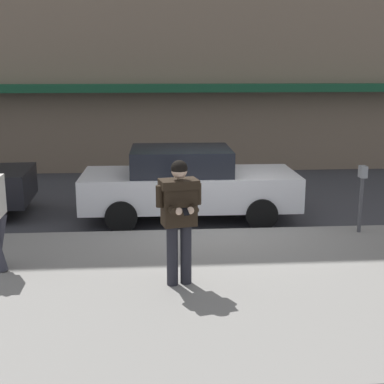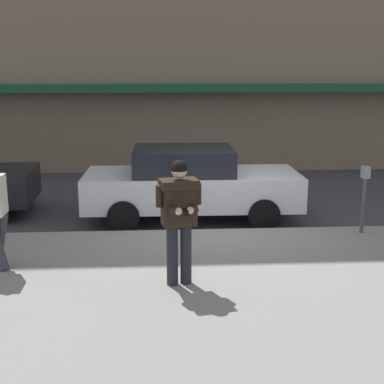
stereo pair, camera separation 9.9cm
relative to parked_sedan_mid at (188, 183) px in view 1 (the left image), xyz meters
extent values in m
plane|color=#3D3D42|center=(0.41, -1.03, -0.79)|extent=(80.00, 80.00, 0.00)
cube|color=gray|center=(1.41, -3.88, -0.72)|extent=(32.00, 5.30, 0.14)
cube|color=silver|center=(1.41, -0.98, -0.79)|extent=(28.00, 0.12, 0.01)
cube|color=#195133|center=(1.41, 5.12, 1.81)|extent=(26.60, 0.70, 0.24)
cylinder|color=black|center=(-4.31, 1.47, -0.47)|extent=(0.65, 0.25, 0.64)
cube|color=silver|center=(0.04, 0.00, -0.12)|extent=(4.52, 1.88, 0.70)
cube|color=black|center=(-0.14, 0.00, 0.49)|extent=(2.09, 1.67, 0.52)
cylinder|color=black|center=(1.45, 0.84, -0.47)|extent=(0.64, 0.23, 0.64)
cylinder|color=black|center=(1.42, -0.87, -0.47)|extent=(0.64, 0.23, 0.64)
cylinder|color=black|center=(-1.34, 0.87, -0.47)|extent=(0.64, 0.23, 0.64)
cylinder|color=black|center=(-1.37, -0.84, -0.47)|extent=(0.64, 0.23, 0.64)
cylinder|color=#23232B|center=(-0.28, -3.86, -0.21)|extent=(0.16, 0.16, 0.88)
cylinder|color=#23232B|center=(-0.48, -3.90, -0.21)|extent=(0.16, 0.16, 0.88)
cube|color=black|center=(-0.38, -3.88, 0.55)|extent=(0.51, 0.39, 0.64)
cube|color=black|center=(-0.38, -3.88, 0.82)|extent=(0.58, 0.44, 0.12)
cylinder|color=black|center=(-0.12, -3.82, 0.66)|extent=(0.11, 0.11, 0.30)
cylinder|color=black|center=(-0.20, -4.00, 0.51)|extent=(0.16, 0.31, 0.10)
sphere|color=beige|center=(-0.24, -4.15, 0.51)|extent=(0.10, 0.10, 0.10)
cylinder|color=black|center=(-0.65, -3.93, 0.66)|extent=(0.11, 0.11, 0.30)
cylinder|color=black|center=(-0.49, -4.07, 0.51)|extent=(0.16, 0.31, 0.10)
sphere|color=beige|center=(-0.40, -4.19, 0.51)|extent=(0.10, 0.10, 0.10)
cube|color=black|center=(-0.31, -4.21, 0.51)|extent=(0.10, 0.15, 0.07)
sphere|color=beige|center=(-0.38, -3.91, 1.01)|extent=(0.22, 0.22, 0.22)
sphere|color=black|center=(-0.38, -3.91, 1.04)|extent=(0.23, 0.23, 0.23)
cylinder|color=#4C4C51|center=(3.14, -1.63, -0.13)|extent=(0.07, 0.07, 1.05)
cube|color=gray|center=(3.14, -1.63, 0.51)|extent=(0.12, 0.18, 0.22)
camera|label=1|loc=(-0.74, -11.05, 2.36)|focal=50.00mm
camera|label=2|loc=(-0.64, -11.06, 2.36)|focal=50.00mm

